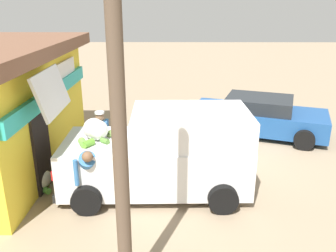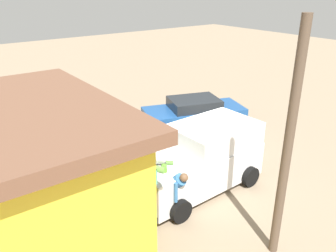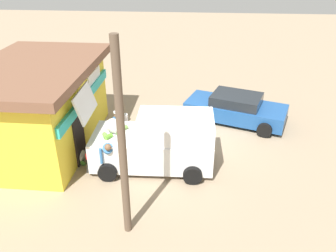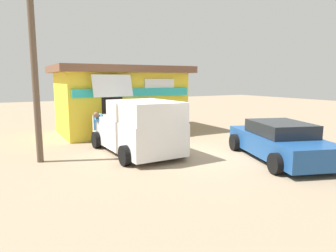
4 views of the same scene
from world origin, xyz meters
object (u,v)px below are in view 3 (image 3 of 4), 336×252
storefront_bar (39,105)px  parked_sedan (235,108)px  customer_bending (108,154)px  paint_bucket (124,118)px  vendor_standing (118,128)px  delivery_van (157,142)px  unloaded_banana_pile (76,157)px

storefront_bar → parked_sedan: 8.08m
storefront_bar → parked_sedan: (2.63, -7.57, -1.06)m
customer_bending → paint_bucket: (4.01, 0.31, -0.68)m
vendor_standing → paint_bucket: size_ratio=4.77×
parked_sedan → vendor_standing: 5.42m
customer_bending → delivery_van: bearing=-63.7°
parked_sedan → vendor_standing: bearing=121.5°
paint_bucket → delivery_van: bearing=-150.5°
storefront_bar → delivery_van: size_ratio=1.43×
delivery_van → parked_sedan: size_ratio=0.96×
storefront_bar → unloaded_banana_pile: bearing=-126.1°
parked_sedan → paint_bucket: bearing=95.4°
vendor_standing → storefront_bar: bearing=86.2°
vendor_standing → customer_bending: 1.65m
storefront_bar → customer_bending: 3.59m
storefront_bar → paint_bucket: storefront_bar is taller
unloaded_banana_pile → customer_bending: bearing=-116.1°
delivery_van → parked_sedan: 4.83m
parked_sedan → vendor_standing: vendor_standing is taller
vendor_standing → paint_bucket: (2.36, 0.28, -0.75)m
unloaded_banana_pile → vendor_standing: bearing=-54.4°
storefront_bar → vendor_standing: (-0.19, -2.95, -0.74)m
parked_sedan → paint_bucket: parked_sedan is taller
parked_sedan → unloaded_banana_pile: 7.09m
delivery_van → paint_bucket: (3.25, 1.84, -0.78)m
delivery_van → vendor_standing: (0.89, 1.56, -0.03)m
unloaded_banana_pile → parked_sedan: bearing=-57.5°
delivery_van → unloaded_banana_pile: bearing=91.6°
parked_sedan → unloaded_banana_pile: parked_sedan is taller
unloaded_banana_pile → paint_bucket: unloaded_banana_pile is taller
storefront_bar → paint_bucket: (2.17, -2.67, -1.49)m
delivery_van → vendor_standing: delivery_van is taller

